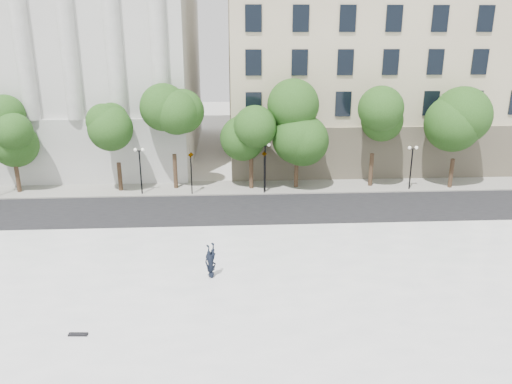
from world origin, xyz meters
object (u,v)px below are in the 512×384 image
(traffic_light_west, at_px, (190,152))
(traffic_light_east, at_px, (264,151))
(person_lying, at_px, (211,273))
(skateboard, at_px, (78,334))

(traffic_light_west, xyz_separation_m, traffic_light_east, (6.14, 0.00, -0.03))
(traffic_light_east, height_order, person_lying, traffic_light_east)
(traffic_light_west, distance_m, person_lying, 16.21)
(person_lying, bearing_deg, skateboard, -178.72)
(traffic_light_west, distance_m, skateboard, 21.53)
(traffic_light_west, bearing_deg, person_lying, -82.47)
(traffic_light_east, bearing_deg, skateboard, -115.09)
(person_lying, bearing_deg, traffic_light_west, 56.84)
(traffic_light_east, xyz_separation_m, person_lying, (-4.05, -15.78, -3.02))
(traffic_light_east, relative_size, person_lying, 2.16)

